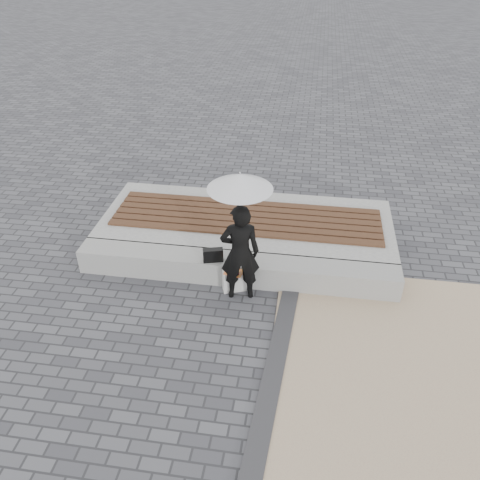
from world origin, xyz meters
name	(u,v)px	position (x,y,z in m)	size (l,w,h in m)	color
ground	(217,353)	(0.00, 0.00, 0.00)	(80.00, 80.00, 0.00)	#4D4E52
edging_band	(270,389)	(0.75, -0.50, 0.02)	(0.25, 5.20, 0.04)	#313133
seating_ledge	(236,269)	(0.00, 1.60, 0.20)	(5.00, 0.45, 0.40)	gray
timber_platform	(246,228)	(0.00, 2.80, 0.20)	(5.00, 2.00, 0.40)	#ACACA7
timber_decking	(247,217)	(0.00, 2.80, 0.42)	(4.60, 1.20, 0.04)	#532F20
woman	(240,253)	(0.12, 1.22, 0.78)	(0.57, 0.37, 1.56)	black
parasol	(240,181)	(0.12, 1.22, 1.92)	(0.88, 0.88, 1.13)	#A7A7AC
handbag	(213,255)	(-0.33, 1.48, 0.51)	(0.30, 0.11, 0.21)	black
canvas_tote	(234,280)	(0.02, 1.33, 0.18)	(0.35, 0.15, 0.37)	silver
magazine	(234,272)	(0.02, 1.28, 0.37)	(0.27, 0.20, 0.01)	#F42E4D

